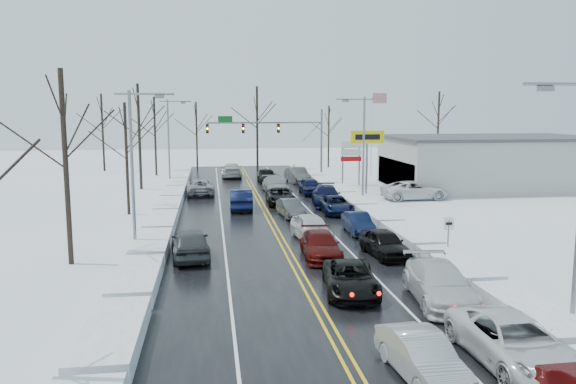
{
  "coord_description": "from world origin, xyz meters",
  "views": [
    {
      "loc": [
        -4.21,
        -35.61,
        7.96
      ],
      "look_at": [
        0.88,
        1.13,
        2.5
      ],
      "focal_mm": 35.0,
      "sensor_mm": 36.0,
      "label": 1
    }
  ],
  "objects": [
    {
      "name": "ground",
      "position": [
        0.0,
        0.0,
        0.0
      ],
      "size": [
        160.0,
        160.0,
        0.0
      ],
      "primitive_type": "plane",
      "color": "white",
      "rests_on": "ground"
    },
    {
      "name": "road_surface",
      "position": [
        0.0,
        2.0,
        0.01
      ],
      "size": [
        14.0,
        84.0,
        0.01
      ],
      "primitive_type": "cube",
      "color": "black",
      "rests_on": "ground"
    },
    {
      "name": "snow_bank_left",
      "position": [
        -7.6,
        2.0,
        0.0
      ],
      "size": [
        1.94,
        72.0,
        0.76
      ],
      "primitive_type": "cube",
      "color": "white",
      "rests_on": "ground"
    },
    {
      "name": "snow_bank_right",
      "position": [
        7.6,
        2.0,
        0.0
      ],
      "size": [
        1.94,
        72.0,
        0.76
      ],
      "primitive_type": "cube",
      "color": "white",
      "rests_on": "ground"
    },
    {
      "name": "traffic_signal_mast",
      "position": [
        3.45,
        27.99,
        5.48
      ],
      "size": [
        13.28,
        0.39,
        8.0
      ],
      "color": "slate",
      "rests_on": "ground"
    },
    {
      "name": "tires_plus_sign",
      "position": [
        10.5,
        15.99,
        4.99
      ],
      "size": [
        3.2,
        0.34,
        6.0
      ],
      "color": "slate",
      "rests_on": "ground"
    },
    {
      "name": "used_vehicles_sign",
      "position": [
        10.5,
        22.0,
        3.32
      ],
      "size": [
        2.2,
        0.22,
        4.65
      ],
      "color": "slate",
      "rests_on": "ground"
    },
    {
      "name": "speed_limit_sign",
      "position": [
        8.2,
        -8.0,
        1.63
      ],
      "size": [
        0.55,
        0.09,
        2.35
      ],
      "color": "slate",
      "rests_on": "ground"
    },
    {
      "name": "flagpole",
      "position": [
        15.17,
        30.0,
        5.93
      ],
      "size": [
        1.87,
        1.2,
        10.0
      ],
      "color": "silver",
      "rests_on": "ground"
    },
    {
      "name": "dealership_building",
      "position": [
        23.98,
        18.0,
        2.66
      ],
      "size": [
        20.4,
        12.4,
        5.3
      ],
      "color": "#A0A19C",
      "rests_on": "ground"
    },
    {
      "name": "streetlight_ne",
      "position": [
        8.3,
        10.0,
        5.31
      ],
      "size": [
        3.2,
        0.25,
        9.0
      ],
      "color": "slate",
      "rests_on": "ground"
    },
    {
      "name": "streetlight_sw",
      "position": [
        -8.3,
        -4.0,
        5.31
      ],
      "size": [
        3.2,
        0.25,
        9.0
      ],
      "color": "slate",
      "rests_on": "ground"
    },
    {
      "name": "streetlight_nw",
      "position": [
        -8.3,
        24.0,
        5.31
      ],
      "size": [
        3.2,
        0.25,
        9.0
      ],
      "color": "slate",
      "rests_on": "ground"
    },
    {
      "name": "tree_left_b",
      "position": [
        -11.5,
        -6.0,
        6.99
      ],
      "size": [
        4.0,
        4.0,
        10.0
      ],
      "color": "#2D231C",
      "rests_on": "ground"
    },
    {
      "name": "tree_left_c",
      "position": [
        -10.5,
        8.0,
        5.94
      ],
      "size": [
        3.4,
        3.4,
        8.5
      ],
      "color": "#2D231C",
      "rests_on": "ground"
    },
    {
      "name": "tree_left_d",
      "position": [
        -11.2,
        22.0,
        7.33
      ],
      "size": [
        4.2,
        4.2,
        10.5
      ],
      "color": "#2D231C",
      "rests_on": "ground"
    },
    {
      "name": "tree_left_e",
      "position": [
        -10.8,
        34.0,
        6.64
      ],
      "size": [
        3.8,
        3.8,
        9.5
      ],
      "color": "#2D231C",
      "rests_on": "ground"
    },
    {
      "name": "tree_far_a",
      "position": [
        -18.0,
        40.0,
        6.99
      ],
      "size": [
        4.0,
        4.0,
        10.0
      ],
      "color": "#2D231C",
      "rests_on": "ground"
    },
    {
      "name": "tree_far_b",
      "position": [
        -6.0,
        41.0,
        6.29
      ],
      "size": [
        3.6,
        3.6,
        9.0
      ],
      "color": "#2D231C",
      "rests_on": "ground"
    },
    {
      "name": "tree_far_c",
      "position": [
        2.0,
        39.0,
        7.68
      ],
      "size": [
        4.4,
        4.4,
        11.0
      ],
      "color": "#2D231C",
      "rests_on": "ground"
    },
    {
      "name": "tree_far_d",
      "position": [
        12.0,
        40.5,
        5.94
      ],
      "size": [
        3.4,
        3.4,
        8.5
      ],
      "color": "#2D231C",
      "rests_on": "ground"
    },
    {
      "name": "tree_far_e",
      "position": [
        28.0,
        41.0,
        7.33
      ],
      "size": [
        4.2,
        4.2,
        10.5
      ],
      "color": "#2D231C",
      "rests_on": "ground"
    },
    {
      "name": "queued_car_1",
      "position": [
        1.92,
        -20.51,
        0.0
      ],
      "size": [
        1.81,
        4.21,
        1.35
      ],
      "primitive_type": "imported",
      "rotation": [
        0.0,
        0.0,
        0.1
      ],
      "color": "#A6A9AE",
      "rests_on": "ground"
    },
    {
      "name": "queued_car_2",
      "position": [
        1.74,
        -12.56,
        0.0
      ],
      "size": [
        2.8,
        5.03,
        1.33
      ],
      "primitive_type": "imported",
      "rotation": [
        0.0,
        0.0,
        -0.13
      ],
      "color": "black",
      "rests_on": "ground"
    },
    {
      "name": "queued_car_3",
      "position": [
        1.6,
        -6.54,
        0.0
      ],
      "size": [
        2.22,
        4.9,
        1.39
      ],
      "primitive_type": "imported",
      "rotation": [
        0.0,
        0.0,
        -0.06
      ],
      "color": "#470B09",
      "rests_on": "ground"
    },
    {
      "name": "queued_car_4",
      "position": [
        1.84,
        -2.49,
        0.0
      ],
      "size": [
        2.33,
        4.84,
        1.6
      ],
      "primitive_type": "imported",
      "rotation": [
        0.0,
        0.0,
        0.1
      ],
      "color": "silver",
      "rests_on": "ground"
    },
    {
      "name": "queued_car_5",
      "position": [
        1.66,
        5.26,
        0.0
      ],
      "size": [
        1.81,
        4.16,
        1.33
      ],
      "primitive_type": "imported",
      "rotation": [
        0.0,
        0.0,
        0.1
      ],
      "color": "#3A3D3F",
      "rests_on": "ground"
    },
    {
      "name": "queued_car_6",
      "position": [
        1.61,
        10.92,
        0.0
      ],
      "size": [
        2.46,
        5.05,
        1.38
      ],
      "primitive_type": "imported",
      "rotation": [
        0.0,
        0.0,
        -0.03
      ],
      "color": "black",
      "rests_on": "ground"
    },
    {
      "name": "queued_car_7",
      "position": [
        1.92,
        17.98,
        0.0
      ],
      "size": [
        2.31,
        5.22,
        1.49
      ],
      "primitive_type": "imported",
      "rotation": [
        0.0,
        0.0,
        0.04
      ],
      "color": "gray",
      "rests_on": "ground"
    },
    {
      "name": "queued_car_8",
      "position": [
        1.87,
        25.07,
        0.0
      ],
      "size": [
        2.01,
        4.74,
        1.6
      ],
      "primitive_type": "imported",
      "rotation": [
        0.0,
        0.0,
        0.03
      ],
      "color": "black",
      "rests_on": "ground"
    },
    {
      "name": "queued_car_10",
      "position": [
        5.12,
        -20.04,
        0.0
      ],
      "size": [
        2.63,
        5.5,
        1.51
      ],
      "primitive_type": "imported",
      "rotation": [
        0.0,
        0.0,
        0.02
      ],
      "color": "silver",
      "rests_on": "ground"
    },
    {
      "name": "queued_car_11",
      "position": [
        5.14,
        -14.17,
        0.0
      ],
      "size": [
        2.88,
        5.74,
        1.6
      ],
      "primitive_type": "imported",
      "rotation": [
        0.0,
        0.0,
        -0.12
      ],
      "color": "silver",
      "rests_on": "ground"
    },
    {
      "name": "queued_car_12",
      "position": [
        5.12,
        -6.72,
        0.0
      ],
      "size": [
        2.15,
        4.46,
        1.47
      ],
      "primitive_type": "imported",
      "rotation": [
        0.0,
        0.0,
        0.1
      ],
      "color": "black",
      "rests_on": "ground"
    },
    {
      "name": "queued_car_13",
      "position": [
        5.18,
        -0.92,
        0.0
      ],
      "size": [
        1.46,
        4.07,
        1.34
      ],
      "primitive_type": "imported",
      "rotation": [
        0.0,
        0.0,
        -0.01
      ],
      "color": "black",
      "rests_on": "ground"
    },
    {
      "name": "queued_car_14",
      "position": [
        5.32,
        6.25,
        0.0
      ],
      "size": [
        2.33,
        4.87,
        1.34
      ],
      "primitive_type": "imported",
      "rotation": [
        0.0,
        0.0,
        -0.02
      ],
      "color": "black",
      "rests_on": "ground"
    },
    {
      "name": "queued_car_15",
      "position": [
        5.34,
        9.93,
        0.0
      ],
      "size": [
        2.89,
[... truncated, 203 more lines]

